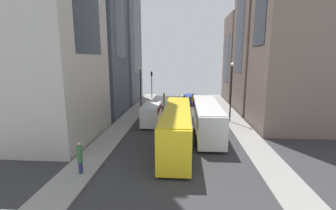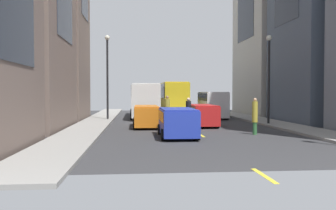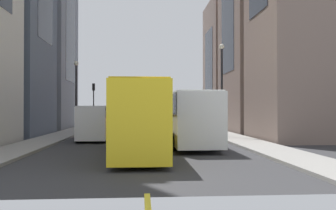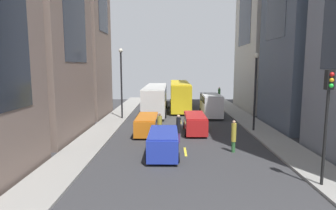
% 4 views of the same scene
% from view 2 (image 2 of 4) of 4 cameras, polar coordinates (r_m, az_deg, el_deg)
% --- Properties ---
extents(ground_plane, '(40.80, 40.80, 0.00)m').
position_cam_2_polar(ground_plane, '(31.72, 1.82, -2.58)').
color(ground_plane, '#333335').
extents(sidewalk_west, '(2.57, 44.00, 0.15)m').
position_cam_2_polar(sidewalk_west, '(31.66, -11.09, -2.49)').
color(sidewalk_west, gray).
rests_on(sidewalk_west, ground).
extents(sidewalk_east, '(2.57, 44.00, 0.15)m').
position_cam_2_polar(sidewalk_east, '(33.33, 14.07, -2.30)').
color(sidewalk_east, gray).
rests_on(sidewalk_east, ground).
extents(lane_stripe_0, '(0.16, 2.00, 0.01)m').
position_cam_2_polar(lane_stripe_0, '(11.34, 14.90, -10.71)').
color(lane_stripe_0, yellow).
rests_on(lane_stripe_0, ground).
extents(lane_stripe_1, '(0.16, 2.00, 0.01)m').
position_cam_2_polar(lane_stripe_1, '(21.38, 5.21, -4.74)').
color(lane_stripe_1, yellow).
rests_on(lane_stripe_1, ground).
extents(lane_stripe_2, '(0.16, 2.00, 0.01)m').
position_cam_2_polar(lane_stripe_2, '(31.72, 1.82, -2.57)').
color(lane_stripe_2, yellow).
rests_on(lane_stripe_2, ground).
extents(lane_stripe_3, '(0.16, 2.00, 0.01)m').
position_cam_2_polar(lane_stripe_3, '(42.14, 0.10, -1.47)').
color(lane_stripe_3, yellow).
rests_on(lane_stripe_3, ground).
extents(lane_stripe_4, '(0.16, 2.00, 0.01)m').
position_cam_2_polar(lane_stripe_4, '(52.59, -0.93, -0.81)').
color(lane_stripe_4, yellow).
rests_on(lane_stripe_4, ground).
extents(city_bus_white, '(2.80, 12.11, 3.35)m').
position_cam_2_polar(city_bus_white, '(37.46, -3.73, 1.17)').
color(city_bus_white, silver).
rests_on(city_bus_white, ground).
extents(streetcar_yellow, '(2.70, 13.40, 3.59)m').
position_cam_2_polar(streetcar_yellow, '(41.62, 0.47, 1.40)').
color(streetcar_yellow, yellow).
rests_on(streetcar_yellow, ground).
extents(delivery_van_white, '(2.25, 5.13, 2.58)m').
position_cam_2_polar(delivery_van_white, '(35.27, 7.05, 0.31)').
color(delivery_van_white, white).
rests_on(delivery_van_white, ground).
extents(car_orange_0, '(1.89, 4.65, 1.56)m').
position_cam_2_polar(car_orange_0, '(26.13, -3.45, -1.52)').
color(car_orange_0, orange).
rests_on(car_orange_0, ground).
extents(car_red_1, '(1.92, 4.64, 1.60)m').
position_cam_2_polar(car_red_1, '(27.09, 5.40, -1.35)').
color(car_red_1, red).
rests_on(car_red_1, ground).
extents(car_blue_2, '(2.04, 4.27, 1.61)m').
position_cam_2_polar(car_blue_2, '(20.22, 1.52, -2.42)').
color(car_blue_2, '#2338AD').
rests_on(car_blue_2, ground).
extents(pedestrian_crossing_near, '(0.34, 0.34, 2.32)m').
position_cam_2_polar(pedestrian_crossing_near, '(22.99, -0.12, -1.20)').
color(pedestrian_crossing_near, '#593372').
rests_on(pedestrian_crossing_near, ground).
extents(pedestrian_walking_far, '(0.33, 0.33, 2.18)m').
position_cam_2_polar(pedestrian_walking_far, '(23.39, 3.25, -1.32)').
color(pedestrian_walking_far, '#593372').
rests_on(pedestrian_walking_far, ground).
extents(pedestrian_waiting_curb, '(0.38, 0.38, 2.29)m').
position_cam_2_polar(pedestrian_waiting_curb, '(48.91, 7.41, 0.56)').
color(pedestrian_waiting_curb, navy).
rests_on(pedestrian_waiting_curb, ground).
extents(pedestrian_crossing_mid, '(0.33, 0.33, 2.18)m').
position_cam_2_polar(pedestrian_crossing_mid, '(22.06, 13.54, -1.58)').
color(pedestrian_crossing_mid, '#336B38').
rests_on(pedestrian_crossing_mid, ground).
extents(streetlamp_near, '(0.44, 0.44, 7.48)m').
position_cam_2_polar(streetlamp_near, '(32.89, -9.53, 5.74)').
color(streetlamp_near, black).
rests_on(streetlamp_near, ground).
extents(streetlamp_far, '(0.44, 0.44, 6.75)m').
position_cam_2_polar(streetlamp_far, '(28.79, 15.62, 5.47)').
color(streetlamp_far, black).
rests_on(streetlamp_far, ground).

